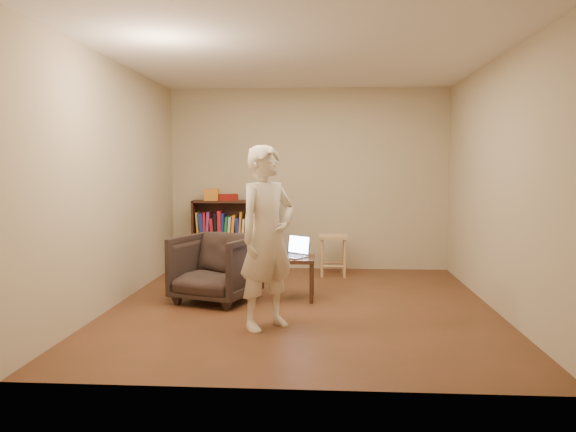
# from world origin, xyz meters

# --- Properties ---
(floor) EXTENTS (4.50, 4.50, 0.00)m
(floor) POSITION_xyz_m (0.00, 0.00, 0.00)
(floor) COLOR #462C16
(floor) RESTS_ON ground
(ceiling) EXTENTS (4.50, 4.50, 0.00)m
(ceiling) POSITION_xyz_m (0.00, 0.00, 2.60)
(ceiling) COLOR white
(ceiling) RESTS_ON wall_back
(wall_back) EXTENTS (4.00, 0.00, 4.00)m
(wall_back) POSITION_xyz_m (0.00, 2.25, 1.30)
(wall_back) COLOR #C0AC91
(wall_back) RESTS_ON floor
(wall_left) EXTENTS (0.00, 4.50, 4.50)m
(wall_left) POSITION_xyz_m (-2.00, 0.00, 1.30)
(wall_left) COLOR #C0AC91
(wall_left) RESTS_ON floor
(wall_right) EXTENTS (0.00, 4.50, 4.50)m
(wall_right) POSITION_xyz_m (2.00, 0.00, 1.30)
(wall_right) COLOR #C0AC91
(wall_right) RESTS_ON floor
(bookshelf) EXTENTS (1.20, 0.30, 1.00)m
(bookshelf) POSITION_xyz_m (-1.05, 2.09, 0.44)
(bookshelf) COLOR black
(bookshelf) RESTS_ON floor
(box_yellow) EXTENTS (0.22, 0.17, 0.17)m
(box_yellow) POSITION_xyz_m (-1.38, 2.07, 1.08)
(box_yellow) COLOR orange
(box_yellow) RESTS_ON bookshelf
(red_cloth) EXTENTS (0.31, 0.26, 0.09)m
(red_cloth) POSITION_xyz_m (-1.15, 2.10, 1.05)
(red_cloth) COLOR maroon
(red_cloth) RESTS_ON bookshelf
(box_green) EXTENTS (0.18, 0.18, 0.15)m
(box_green) POSITION_xyz_m (-0.75, 2.05, 1.07)
(box_green) COLOR #1D6E3A
(box_green) RESTS_ON bookshelf
(box_white) EXTENTS (0.12, 0.12, 0.09)m
(box_white) POSITION_xyz_m (-0.54, 2.07, 1.04)
(box_white) COLOR silver
(box_white) RESTS_ON bookshelf
(stool) EXTENTS (0.38, 0.38, 0.56)m
(stool) POSITION_xyz_m (0.36, 1.72, 0.45)
(stool) COLOR tan
(stool) RESTS_ON floor
(armchair) EXTENTS (1.02, 1.03, 0.74)m
(armchair) POSITION_xyz_m (-0.96, 0.16, 0.37)
(armchair) COLOR #2D231E
(armchair) RESTS_ON floor
(side_table) EXTENTS (0.46, 0.46, 0.47)m
(side_table) POSITION_xyz_m (-0.10, 0.32, 0.39)
(side_table) COLOR black
(side_table) RESTS_ON floor
(laptop) EXTENTS (0.41, 0.40, 0.24)m
(laptop) POSITION_xyz_m (-0.10, 0.36, 0.53)
(laptop) COLOR silver
(laptop) RESTS_ON side_table
(person) EXTENTS (0.71, 0.72, 1.68)m
(person) POSITION_xyz_m (-0.29, -0.82, 0.84)
(person) COLOR beige
(person) RESTS_ON floor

